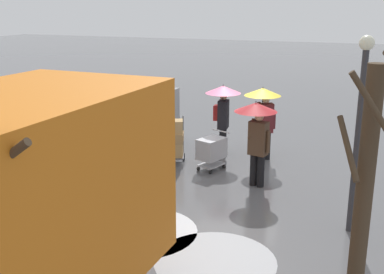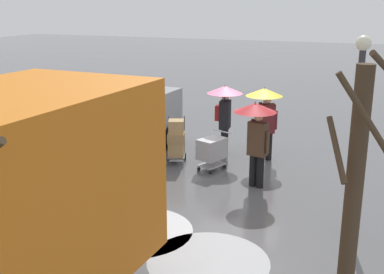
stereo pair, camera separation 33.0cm
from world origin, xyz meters
name	(u,v)px [view 1 (the left image)]	position (x,y,z in m)	size (l,w,h in m)	color
ground_plane	(233,160)	(0.00, 0.00, 0.00)	(90.00, 90.00, 0.00)	#5B5B5E
slush_patch_near_cluster	(142,231)	(0.43, 4.98, 0.00)	(2.25, 2.25, 0.01)	silver
slush_patch_under_van	(215,260)	(-1.31, 5.52, 0.00)	(2.19, 2.19, 0.01)	#999BA0
cargo_van_parked_right	(107,122)	(3.30, 1.41, 1.18)	(2.29, 5.38, 2.60)	gray
shopping_cart_vendor	(211,150)	(0.33, 0.95, 0.57)	(0.79, 0.95, 1.02)	#B2B2B7
hand_dolly_boxes	(175,140)	(1.46, 0.82, 0.69)	(0.73, 0.84, 1.32)	#515156
pedestrian_pink_side	(257,124)	(-1.07, 1.70, 1.58)	(1.04, 1.04, 2.15)	black
pedestrian_black_side	(223,104)	(0.45, -0.40, 1.57)	(1.04, 1.04, 2.15)	black
pedestrian_white_side	(264,106)	(-0.75, -0.42, 1.58)	(1.04, 1.04, 2.15)	black
bare_tree_near	(364,192)	(-3.67, 6.27, 1.95)	(0.98, 0.67, 3.90)	#423323
street_lamp	(360,116)	(-3.45, 3.43, 2.37)	(0.28, 0.28, 3.86)	#2D2D33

